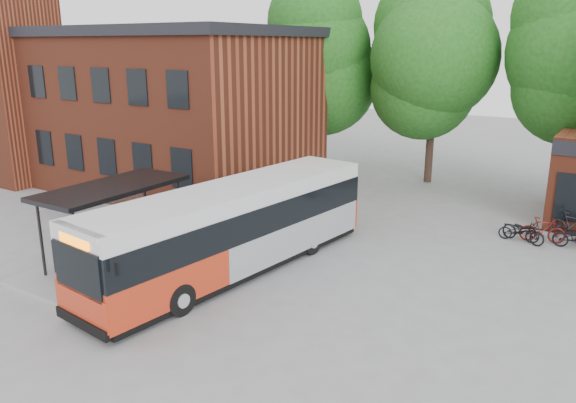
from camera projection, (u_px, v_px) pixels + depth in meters
The scene contains 13 objects.
ground at pixel (233, 279), 18.96m from camera, with size 100.00×100.00×0.00m, color slate.
station_building at pixel (146, 106), 31.80m from camera, with size 18.40×10.40×8.50m, color maroon, non-canonical shape.
clock_tower at pixel (5, 16), 30.29m from camera, with size 5.20×5.20×18.20m, color maroon, non-canonical shape.
bus_shelter at pixel (115, 224), 20.05m from camera, with size 3.60×7.00×2.90m, color black, non-canonical shape.
bike_rail at pixel (572, 238), 22.31m from camera, with size 5.20×0.10×0.38m, color black, non-canonical shape.
tree_0 at pixel (314, 81), 33.58m from camera, with size 7.92×7.92×11.00m, color #184E14, non-canonical shape.
tree_1 at pixel (434, 90), 30.90m from camera, with size 7.92×7.92×10.40m, color #184E14, non-canonical shape.
tree_2 at pixel (573, 91), 26.42m from camera, with size 7.92×7.92×11.00m, color #184E14, non-canonical shape.
city_bus at pixel (235, 229), 19.25m from camera, with size 2.55×11.95×3.04m, color red, non-canonical shape.
bicycle_0 at pixel (519, 231), 22.49m from camera, with size 0.54×1.55×0.81m, color black.
bicycle_1 at pixel (543, 230), 22.31m from camera, with size 0.49×1.72×1.03m, color #5D1411.
bicycle_2 at pixel (523, 231), 22.35m from camera, with size 0.62×1.79×0.94m, color black.
bicycle_3 at pixel (571, 225), 22.90m from camera, with size 0.48×1.72×1.03m, color black.
Camera 1 is at (10.89, -13.87, 7.66)m, focal length 35.00 mm.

